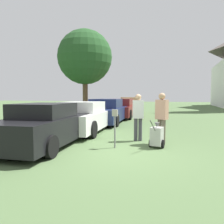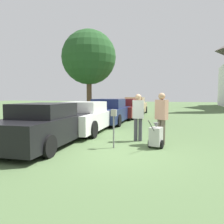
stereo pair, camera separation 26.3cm
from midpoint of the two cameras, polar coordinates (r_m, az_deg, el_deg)
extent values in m
plane|color=#4C663D|center=(6.71, 1.13, -10.62)|extent=(120.00, 120.00, 0.00)
cube|color=black|center=(7.96, -15.70, -4.12)|extent=(2.21, 4.76, 0.82)
cube|color=black|center=(7.73, -16.48, 0.44)|extent=(1.77, 2.07, 0.47)
cylinder|color=black|center=(9.67, -16.08, -4.25)|extent=(0.23, 0.66, 0.64)
cylinder|color=black|center=(8.91, -5.96, -4.83)|extent=(0.23, 0.66, 0.64)
cylinder|color=black|center=(6.34, -15.01, -8.66)|extent=(0.23, 0.66, 0.64)
cube|color=silver|center=(10.63, -6.22, -1.97)|extent=(2.29, 5.06, 0.76)
cube|color=silver|center=(10.40, -6.63, 1.34)|extent=(1.83, 2.20, 0.48)
cylinder|color=black|center=(12.40, -7.79, -2.12)|extent=(0.24, 0.73, 0.72)
cylinder|color=black|center=(11.84, 0.60, -2.39)|extent=(0.24, 0.73, 0.72)
cylinder|color=black|center=(9.66, -14.59, -4.02)|extent=(0.24, 0.73, 0.72)
cylinder|color=black|center=(8.92, -4.01, -4.56)|extent=(0.24, 0.73, 0.72)
cube|color=#19234C|center=(13.95, 0.02, -0.47)|extent=(2.32, 5.37, 0.78)
cube|color=#19234C|center=(13.71, -0.19, 2.25)|extent=(1.84, 2.33, 0.57)
cylinder|color=black|center=(15.77, -1.82, -0.78)|extent=(0.24, 0.70, 0.69)
cylinder|color=black|center=(15.37, 4.87, -0.92)|extent=(0.24, 0.70, 0.69)
cylinder|color=black|center=(12.70, -5.86, -2.01)|extent=(0.24, 0.70, 0.69)
cylinder|color=black|center=(12.19, 2.40, -2.25)|extent=(0.24, 0.70, 0.69)
cube|color=maroon|center=(17.41, 3.86, 0.43)|extent=(2.24, 5.15, 0.74)
cube|color=maroon|center=(17.18, 3.75, 2.54)|extent=(1.78, 2.23, 0.55)
cylinder|color=black|center=(19.12, 2.03, 0.16)|extent=(0.24, 0.75, 0.74)
cylinder|color=black|center=(18.83, 7.41, 0.07)|extent=(0.24, 0.75, 0.74)
cylinder|color=black|center=(16.10, -0.30, -0.59)|extent=(0.24, 0.75, 0.74)
cylinder|color=black|center=(15.75, 6.07, -0.73)|extent=(0.24, 0.75, 0.74)
cube|color=tan|center=(20.98, 6.45, 1.14)|extent=(2.20, 5.03, 0.84)
cube|color=tan|center=(20.76, 6.39, 3.07)|extent=(1.76, 2.18, 0.58)
cylinder|color=black|center=(22.63, 4.73, 0.67)|extent=(0.23, 0.66, 0.65)
cylinder|color=black|center=(22.40, 9.22, 0.60)|extent=(0.23, 0.66, 0.65)
cylinder|color=black|center=(19.64, 3.28, 0.14)|extent=(0.23, 0.66, 0.65)
cylinder|color=black|center=(19.39, 8.44, 0.05)|extent=(0.23, 0.66, 0.65)
cylinder|color=slate|center=(7.22, 1.49, -5.27)|extent=(0.05, 0.05, 1.06)
cube|color=gray|center=(7.14, 1.50, -0.22)|extent=(0.18, 0.09, 0.22)
cylinder|color=#3F3F47|center=(8.41, 8.28, -4.61)|extent=(0.14, 0.14, 0.87)
cylinder|color=#3F3F47|center=(8.41, 7.12, -4.59)|extent=(0.14, 0.14, 0.87)
cube|color=silver|center=(8.33, 7.75, 0.70)|extent=(0.45, 0.29, 0.69)
sphere|color=tan|center=(8.31, 7.78, 3.87)|extent=(0.24, 0.24, 0.24)
cylinder|color=#665B4C|center=(7.95, 14.16, -5.15)|extent=(0.14, 0.14, 0.89)
cylinder|color=#665B4C|center=(8.04, 13.14, -5.02)|extent=(0.14, 0.14, 0.89)
cube|color=tan|center=(7.91, 13.75, 0.60)|extent=(0.47, 0.39, 0.70)
sphere|color=tan|center=(7.89, 13.81, 4.02)|extent=(0.24, 0.24, 0.24)
cube|color=#B2B2AD|center=(7.41, 12.40, -6.25)|extent=(0.43, 0.50, 0.60)
cone|color=#59595B|center=(7.35, 12.45, -3.34)|extent=(0.18, 0.18, 0.16)
cylinder|color=#4C4C4C|center=(6.90, 11.34, -3.64)|extent=(0.13, 0.59, 0.43)
cylinder|color=black|center=(7.52, 10.82, -7.98)|extent=(0.10, 0.28, 0.28)
cylinder|color=black|center=(7.40, 13.95, -8.22)|extent=(0.10, 0.28, 0.28)
cylinder|color=brown|center=(19.16, -5.59, 3.64)|extent=(0.44, 0.44, 3.06)
sphere|color=#234C23|center=(19.45, -5.66, 14.04)|extent=(4.66, 4.66, 4.66)
camera|label=1|loc=(0.13, -89.10, 0.07)|focal=35.00mm
camera|label=2|loc=(0.13, 90.90, -0.07)|focal=35.00mm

